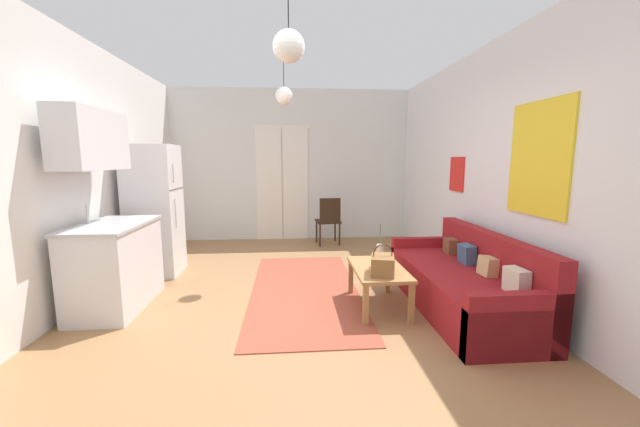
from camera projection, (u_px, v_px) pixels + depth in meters
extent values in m
cube|color=#996D44|center=(294.00, 321.00, 3.63)|extent=(5.11, 7.81, 0.10)
cube|color=silver|center=(291.00, 165.00, 7.01)|extent=(4.71, 0.10, 2.87)
cube|color=white|center=(269.00, 185.00, 6.97)|extent=(0.48, 0.02, 2.14)
cube|color=white|center=(295.00, 185.00, 7.01)|extent=(0.48, 0.02, 2.14)
cube|color=white|center=(281.00, 127.00, 6.83)|extent=(1.07, 0.03, 0.06)
cube|color=silver|center=(524.00, 172.00, 3.60)|extent=(0.10, 7.41, 2.87)
cube|color=yellow|center=(539.00, 159.00, 3.30)|extent=(0.02, 0.81, 1.04)
cube|color=red|center=(457.00, 174.00, 4.92)|extent=(0.02, 0.39, 0.46)
cube|color=white|center=(34.00, 173.00, 3.23)|extent=(0.10, 7.41, 2.87)
cube|color=red|center=(104.00, 135.00, 4.33)|extent=(0.02, 0.32, 0.40)
cube|color=#9E4733|center=(305.00, 290.00, 4.34)|extent=(1.25, 2.82, 0.01)
cube|color=maroon|center=(457.00, 289.00, 3.79)|extent=(0.83, 2.09, 0.42)
cube|color=maroon|center=(490.00, 271.00, 3.79)|extent=(0.15, 2.09, 0.80)
cube|color=maroon|center=(516.00, 326.00, 2.81)|extent=(0.83, 0.11, 0.55)
cube|color=maroon|center=(423.00, 258.00, 4.76)|extent=(0.83, 0.11, 0.55)
cube|color=beige|center=(516.00, 281.00, 3.10)|extent=(0.14, 0.22, 0.22)
cube|color=tan|center=(488.00, 266.00, 3.57)|extent=(0.14, 0.19, 0.19)
cube|color=#3D5B7F|center=(467.00, 254.00, 3.97)|extent=(0.13, 0.21, 0.22)
cube|color=brown|center=(451.00, 246.00, 4.40)|extent=(0.13, 0.18, 0.18)
cube|color=#A87542|center=(378.00, 269.00, 3.79)|extent=(0.52, 0.92, 0.04)
cube|color=#A87542|center=(366.00, 305.00, 3.39)|extent=(0.05, 0.05, 0.40)
cube|color=#A87542|center=(411.00, 304.00, 3.43)|extent=(0.05, 0.05, 0.40)
cube|color=#A87542|center=(351.00, 277.00, 4.22)|extent=(0.05, 0.05, 0.40)
cube|color=#A87542|center=(388.00, 276.00, 4.26)|extent=(0.05, 0.05, 0.40)
cylinder|color=beige|center=(380.00, 255.00, 3.84)|extent=(0.07, 0.07, 0.23)
cylinder|color=#477F42|center=(380.00, 234.00, 3.81)|extent=(0.01, 0.01, 0.22)
cube|color=brown|center=(382.00, 265.00, 3.56)|extent=(0.29, 0.35, 0.18)
torus|color=#512319|center=(383.00, 254.00, 3.54)|extent=(0.20, 0.01, 0.20)
cube|color=white|center=(154.00, 211.00, 4.86)|extent=(0.62, 0.60, 1.75)
cube|color=#4C4C51|center=(177.00, 189.00, 4.84)|extent=(0.01, 0.58, 0.01)
cylinder|color=#B7BABF|center=(173.00, 173.00, 4.65)|extent=(0.02, 0.02, 0.24)
cylinder|color=#B7BABF|center=(176.00, 214.00, 4.73)|extent=(0.02, 0.02, 0.38)
cube|color=silver|center=(116.00, 267.00, 3.81)|extent=(0.59, 1.10, 0.87)
cube|color=#B7BABF|center=(112.00, 225.00, 3.75)|extent=(0.62, 1.13, 0.03)
cube|color=#999BA0|center=(112.00, 229.00, 3.75)|extent=(0.36, 0.40, 0.10)
cylinder|color=#B7BABF|center=(87.00, 214.00, 3.71)|extent=(0.02, 0.02, 0.20)
cube|color=silver|center=(91.00, 140.00, 3.61)|extent=(0.32, 0.99, 0.60)
cylinder|color=black|center=(335.00, 231.00, 6.90)|extent=(0.03, 0.03, 0.41)
cylinder|color=black|center=(317.00, 231.00, 6.83)|extent=(0.03, 0.03, 0.41)
cylinder|color=black|center=(339.00, 234.00, 6.57)|extent=(0.03, 0.03, 0.41)
cylinder|color=black|center=(320.00, 235.00, 6.50)|extent=(0.03, 0.03, 0.41)
cube|color=black|center=(328.00, 221.00, 6.67)|extent=(0.46, 0.45, 0.04)
cube|color=black|center=(330.00, 210.00, 6.46)|extent=(0.38, 0.07, 0.44)
sphere|color=white|center=(289.00, 46.00, 2.59)|extent=(0.23, 0.23, 0.23)
cylinder|color=black|center=(284.00, 71.00, 4.63)|extent=(0.01, 0.01, 0.39)
sphere|color=white|center=(284.00, 96.00, 4.68)|extent=(0.23, 0.23, 0.23)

